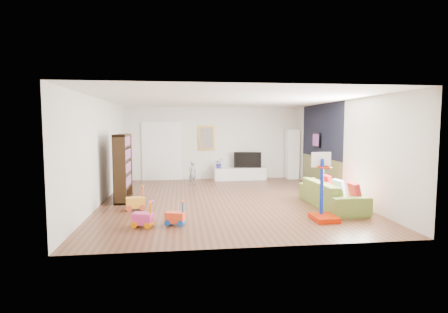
{
  "coord_description": "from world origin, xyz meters",
  "views": [
    {
      "loc": [
        -1.18,
        -9.29,
        2.03
      ],
      "look_at": [
        0.0,
        0.4,
        1.15
      ],
      "focal_mm": 28.0,
      "sensor_mm": 36.0,
      "label": 1
    }
  ],
  "objects": [
    {
      "name": "basketball_hoop",
      "position": [
        1.82,
        -2.31,
        0.73
      ],
      "size": [
        0.51,
        0.62,
        1.46
      ],
      "primitive_type": "cube",
      "rotation": [
        0.0,
        0.0,
        0.02
      ],
      "color": "#AC1A00",
      "rests_on": "ground"
    },
    {
      "name": "wall_left",
      "position": [
        -3.25,
        0.0,
        1.35
      ],
      "size": [
        0.0,
        7.5,
        2.7
      ],
      "primitive_type": "cube",
      "color": "silver",
      "rests_on": "ground"
    },
    {
      "name": "pillow_left",
      "position": [
        2.74,
        -1.85,
        0.51
      ],
      "size": [
        0.12,
        0.41,
        0.41
      ],
      "primitive_type": "cube",
      "rotation": [
        0.0,
        0.0,
        -0.03
      ],
      "color": "#AD2021",
      "rests_on": "sofa"
    },
    {
      "name": "sofa",
      "position": [
        2.49,
        -1.19,
        0.32
      ],
      "size": [
        0.92,
        2.23,
        0.64
      ],
      "primitive_type": "imported",
      "rotation": [
        0.0,
        0.0,
        1.6
      ],
      "color": "olive",
      "rests_on": "ground"
    },
    {
      "name": "olive_wainscot",
      "position": [
        3.23,
        1.4,
        0.5
      ],
      "size": [
        0.01,
        3.2,
        1.0
      ],
      "primitive_type": "cube",
      "color": "brown",
      "rests_on": "wall_right"
    },
    {
      "name": "tall_cabinet",
      "position": [
        2.98,
        3.48,
        0.93
      ],
      "size": [
        0.44,
        0.44,
        1.86
      ],
      "primitive_type": "cube",
      "rotation": [
        0.0,
        0.0,
        0.01
      ],
      "color": "white",
      "rests_on": "ground"
    },
    {
      "name": "tv",
      "position": [
        1.26,
        3.47,
        0.74
      ],
      "size": [
        1.02,
        0.31,
        0.59
      ],
      "primitive_type": "imported",
      "rotation": [
        0.0,
        0.0,
        -0.17
      ],
      "color": "black",
      "rests_on": "media_console"
    },
    {
      "name": "wall_right",
      "position": [
        3.25,
        0.0,
        1.35
      ],
      "size": [
        0.0,
        7.5,
        2.7
      ],
      "primitive_type": "cube",
      "color": "silver",
      "rests_on": "ground"
    },
    {
      "name": "painting_back",
      "position": [
        -0.25,
        3.71,
        1.55
      ],
      "size": [
        0.62,
        0.06,
        0.92
      ],
      "primitive_type": "cube",
      "color": "gold",
      "rests_on": "wall_back"
    },
    {
      "name": "ride_on_yellow",
      "position": [
        -2.29,
        -0.88,
        0.29
      ],
      "size": [
        0.48,
        0.35,
        0.58
      ],
      "primitive_type": "cube",
      "rotation": [
        0.0,
        0.0,
        0.2
      ],
      "color": "gold",
      "rests_on": "ground"
    },
    {
      "name": "bookshelf",
      "position": [
        -2.75,
        0.26,
        0.9
      ],
      "size": [
        0.33,
        1.23,
        1.79
      ],
      "primitive_type": "cube",
      "rotation": [
        0.0,
        0.0,
        0.01
      ],
      "color": "black",
      "rests_on": "ground"
    },
    {
      "name": "media_console",
      "position": [
        0.96,
        3.41,
        0.23
      ],
      "size": [
        1.96,
        0.58,
        0.45
      ],
      "primitive_type": "cube",
      "rotation": [
        0.0,
        0.0,
        0.05
      ],
      "color": "silver",
      "rests_on": "ground"
    },
    {
      "name": "ride_on_pink",
      "position": [
        -1.96,
        -2.33,
        0.27
      ],
      "size": [
        0.45,
        0.36,
        0.53
      ],
      "primitive_type": "cube",
      "rotation": [
        0.0,
        0.0,
        -0.31
      ],
      "color": "#E13586",
      "rests_on": "ground"
    },
    {
      "name": "wall_front",
      "position": [
        0.0,
        -3.75,
        1.35
      ],
      "size": [
        6.5,
        0.0,
        2.7
      ],
      "primitive_type": "cube",
      "color": "white",
      "rests_on": "ground"
    },
    {
      "name": "ride_on_orange",
      "position": [
        -1.32,
        -2.27,
        0.25
      ],
      "size": [
        0.43,
        0.34,
        0.5
      ],
      "primitive_type": "cube",
      "rotation": [
        0.0,
        0.0,
        -0.3
      ],
      "color": "#EA471F",
      "rests_on": "ground"
    },
    {
      "name": "child",
      "position": [
        -0.83,
        2.41,
        0.41
      ],
      "size": [
        0.36,
        0.33,
        0.82
      ],
      "primitive_type": "imported",
      "rotation": [
        0.0,
        0.0,
        3.7
      ],
      "color": "slate",
      "rests_on": "ground"
    },
    {
      "name": "floor",
      "position": [
        0.0,
        0.0,
        0.0
      ],
      "size": [
        6.5,
        7.5,
        0.0
      ],
      "primitive_type": "cube",
      "color": "brown",
      "rests_on": "ground"
    },
    {
      "name": "pillow_right",
      "position": [
        2.67,
        -0.54,
        0.51
      ],
      "size": [
        0.13,
        0.4,
        0.4
      ],
      "primitive_type": "cube",
      "rotation": [
        0.0,
        0.0,
        -0.06
      ],
      "color": "red",
      "rests_on": "sofa"
    },
    {
      "name": "doorway",
      "position": [
        -1.9,
        3.71,
        1.05
      ],
      "size": [
        1.45,
        0.06,
        2.1
      ],
      "primitive_type": "cube",
      "color": "white",
      "rests_on": "ground"
    },
    {
      "name": "pillow_center",
      "position": [
        2.67,
        -1.19,
        0.51
      ],
      "size": [
        0.16,
        0.38,
        0.37
      ],
      "primitive_type": "cube",
      "rotation": [
        0.0,
        0.0,
        0.19
      ],
      "color": "white",
      "rests_on": "sofa"
    },
    {
      "name": "ceiling",
      "position": [
        0.0,
        0.0,
        2.7
      ],
      "size": [
        6.5,
        7.5,
        0.0
      ],
      "primitive_type": "cube",
      "color": "white",
      "rests_on": "ground"
    },
    {
      "name": "vase_plant",
      "position": [
        0.18,
        3.39,
        0.63
      ],
      "size": [
        0.37,
        0.34,
        0.36
      ],
      "primitive_type": "imported",
      "rotation": [
        0.0,
        0.0,
        0.19
      ],
      "color": "navy",
      "rests_on": "media_console"
    },
    {
      "name": "navy_accent",
      "position": [
        3.23,
        1.4,
        1.85
      ],
      "size": [
        0.01,
        3.2,
        1.7
      ],
      "primitive_type": "cube",
      "color": "black",
      "rests_on": "wall_right"
    },
    {
      "name": "artwork_right",
      "position": [
        3.17,
        1.6,
        1.55
      ],
      "size": [
        0.04,
        0.56,
        0.46
      ],
      "primitive_type": "cube",
      "color": "#7F3F8C",
      "rests_on": "wall_right"
    },
    {
      "name": "wall_back",
      "position": [
        0.0,
        3.75,
        1.35
      ],
      "size": [
        6.5,
        0.0,
        2.7
      ],
      "primitive_type": "cube",
      "color": "silver",
      "rests_on": "ground"
    }
  ]
}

